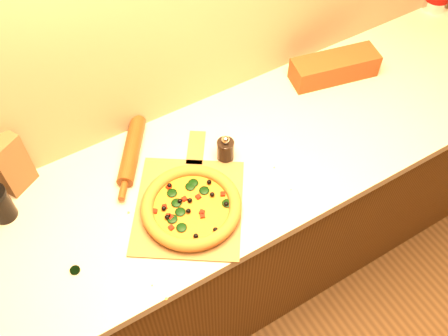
{
  "coord_description": "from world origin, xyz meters",
  "views": [
    {
      "loc": [
        -0.5,
        0.5,
        2.31
      ],
      "look_at": [
        0.02,
        1.38,
        0.96
      ],
      "focal_mm": 40.0,
      "sensor_mm": 36.0,
      "label": 1
    }
  ],
  "objects_px": {
    "pizza_peel": "(189,203)",
    "pizza": "(191,207)",
    "rolling_pin": "(132,150)",
    "pepper_grinder": "(225,150)"
  },
  "relations": [
    {
      "from": "rolling_pin",
      "to": "pepper_grinder",
      "type": "bearing_deg",
      "value": -32.97
    },
    {
      "from": "pizza",
      "to": "rolling_pin",
      "type": "xyz_separation_m",
      "value": [
        -0.07,
        0.32,
        -0.0
      ]
    },
    {
      "from": "pizza_peel",
      "to": "pizza",
      "type": "distance_m",
      "value": 0.04
    },
    {
      "from": "pizza_peel",
      "to": "pizza",
      "type": "bearing_deg",
      "value": -70.86
    },
    {
      "from": "pizza_peel",
      "to": "pepper_grinder",
      "type": "distance_m",
      "value": 0.23
    },
    {
      "from": "pizza_peel",
      "to": "pepper_grinder",
      "type": "xyz_separation_m",
      "value": [
        0.2,
        0.11,
        0.04
      ]
    },
    {
      "from": "pepper_grinder",
      "to": "rolling_pin",
      "type": "distance_m",
      "value": 0.34
    },
    {
      "from": "pizza_peel",
      "to": "pizza",
      "type": "xyz_separation_m",
      "value": [
        -0.01,
        -0.03,
        0.03
      ]
    },
    {
      "from": "pizza_peel",
      "to": "pepper_grinder",
      "type": "height_order",
      "value": "pepper_grinder"
    },
    {
      "from": "pepper_grinder",
      "to": "rolling_pin",
      "type": "height_order",
      "value": "pepper_grinder"
    }
  ]
}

